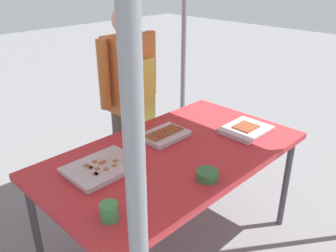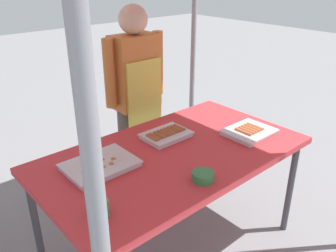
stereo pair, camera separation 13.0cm
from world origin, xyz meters
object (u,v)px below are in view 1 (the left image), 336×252
at_px(condiment_bowl, 207,175).
at_px(stall_table, 174,159).
at_px(tray_grilled_sausages, 246,129).
at_px(vendor_woman, 130,92).
at_px(drink_cup_near_edge, 109,212).
at_px(tray_pork_links, 165,135).
at_px(tray_meat_skewers, 102,167).

bearing_deg(condiment_bowl, stall_table, 74.35).
bearing_deg(stall_table, tray_grilled_sausages, -16.10).
relative_size(stall_table, condiment_bowl, 13.83).
bearing_deg(condiment_bowl, vendor_woman, 71.69).
height_order(condiment_bowl, drink_cup_near_edge, drink_cup_near_edge).
bearing_deg(condiment_bowl, tray_grilled_sausages, 15.78).
relative_size(tray_grilled_sausages, drink_cup_near_edge, 3.82).
distance_m(tray_pork_links, vendor_woman, 0.56).
distance_m(tray_pork_links, drink_cup_near_edge, 0.83).
xyz_separation_m(tray_pork_links, drink_cup_near_edge, (-0.73, -0.40, 0.02)).
xyz_separation_m(stall_table, condiment_bowl, (-0.09, -0.33, 0.08)).
distance_m(tray_meat_skewers, condiment_bowl, 0.56).
relative_size(condiment_bowl, drink_cup_near_edge, 1.42).
distance_m(condiment_bowl, drink_cup_near_edge, 0.56).
bearing_deg(tray_grilled_sausages, condiment_bowl, -164.22).
bearing_deg(tray_meat_skewers, stall_table, -16.77).
distance_m(drink_cup_near_edge, vendor_woman, 1.29).
xyz_separation_m(stall_table, tray_pork_links, (0.09, 0.17, 0.07)).
bearing_deg(vendor_woman, tray_meat_skewers, 40.23).
height_order(stall_table, condiment_bowl, condiment_bowl).
distance_m(stall_table, tray_meat_skewers, 0.45).
xyz_separation_m(condiment_bowl, vendor_woman, (0.34, 1.02, 0.12)).
relative_size(tray_meat_skewers, vendor_woman, 0.25).
bearing_deg(stall_table, drink_cup_near_edge, -160.50).
bearing_deg(tray_meat_skewers, vendor_woman, 40.23).
bearing_deg(tray_pork_links, vendor_woman, 73.33).
bearing_deg(stall_table, vendor_woman, 70.47).
height_order(tray_grilled_sausages, tray_pork_links, tray_grilled_sausages).
height_order(stall_table, tray_grilled_sausages, tray_grilled_sausages).
bearing_deg(stall_table, tray_pork_links, 62.29).
xyz_separation_m(tray_grilled_sausages, condiment_bowl, (-0.62, -0.18, 0.00)).
bearing_deg(tray_pork_links, drink_cup_near_edge, -151.45).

